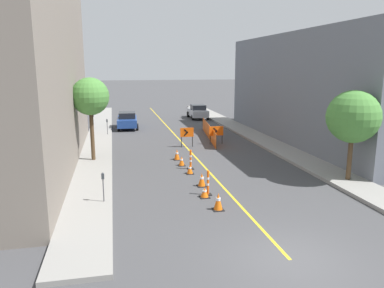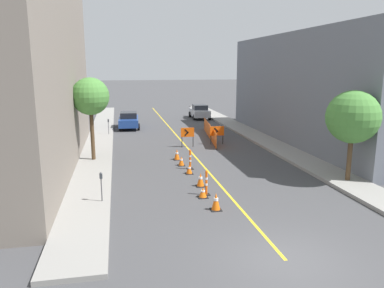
{
  "view_description": "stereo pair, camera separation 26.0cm",
  "coord_description": "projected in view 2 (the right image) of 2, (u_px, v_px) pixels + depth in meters",
  "views": [
    {
      "loc": [
        -5.19,
        -9.77,
        5.92
      ],
      "look_at": [
        -0.34,
        13.18,
        1.0
      ],
      "focal_mm": 35.0,
      "sensor_mm": 36.0,
      "label": 1
    },
    {
      "loc": [
        -4.94,
        -9.82,
        5.92
      ],
      "look_at": [
        -0.34,
        13.18,
        1.0
      ],
      "focal_mm": 35.0,
      "sensor_mm": 36.0,
      "label": 2
    }
  ],
  "objects": [
    {
      "name": "delineator_post_front",
      "position": [
        206.0,
        184.0,
        17.37
      ],
      "size": [
        0.33,
        0.33,
        1.19
      ],
      "color": "black",
      "rests_on": "ground_plane"
    },
    {
      "name": "parking_meter_near_curb",
      "position": [
        101.0,
        181.0,
        16.0
      ],
      "size": [
        0.12,
        0.11,
        1.29
      ],
      "color": "#4C4C51",
      "rests_on": "sidewalk_left"
    },
    {
      "name": "sidewalk_right",
      "position": [
        247.0,
        132.0,
        33.74
      ],
      "size": [
        2.04,
        43.63,
        0.18
      ],
      "color": "gray",
      "rests_on": "ground_plane"
    },
    {
      "name": "building_facade_left",
      "position": [
        16.0,
        62.0,
        21.12
      ],
      "size": [
        6.0,
        21.58,
        12.21
      ],
      "color": "slate",
      "rests_on": "ground_plane"
    },
    {
      "name": "sidewalk_left",
      "position": [
        101.0,
        137.0,
        31.27
      ],
      "size": [
        2.04,
        43.63,
        0.18
      ],
      "color": "gray",
      "rests_on": "ground_plane"
    },
    {
      "name": "safety_mesh_fence",
      "position": [
        210.0,
        132.0,
        31.04
      ],
      "size": [
        1.18,
        8.88,
        1.13
      ],
      "rotation": [
        0.0,
        0.0,
        1.44
      ],
      "color": "#EF560C",
      "rests_on": "ground_plane"
    },
    {
      "name": "parking_meter_far_curb",
      "position": [
        108.0,
        123.0,
        31.79
      ],
      "size": [
        0.12,
        0.11,
        1.32
      ],
      "color": "#4C4C51",
      "rests_on": "sidewalk_left"
    },
    {
      "name": "traffic_cone_farthest",
      "position": [
        177.0,
        155.0,
        23.97
      ],
      "size": [
        0.45,
        0.45,
        0.69
      ],
      "color": "black",
      "rests_on": "ground_plane"
    },
    {
      "name": "street_tree_left_near",
      "position": [
        90.0,
        97.0,
        22.62
      ],
      "size": [
        2.28,
        2.28,
        5.07
      ],
      "color": "#4C3823",
      "rests_on": "sidewalk_left"
    },
    {
      "name": "traffic_cone_nearest",
      "position": [
        216.0,
        202.0,
        15.58
      ],
      "size": [
        0.46,
        0.46,
        0.75
      ],
      "color": "black",
      "rests_on": "ground_plane"
    },
    {
      "name": "street_tree_right_near",
      "position": [
        353.0,
        117.0,
        18.56
      ],
      "size": [
        2.64,
        2.64,
        4.58
      ],
      "color": "#4C3823",
      "rests_on": "sidewalk_right"
    },
    {
      "name": "delineator_post_rear",
      "position": [
        190.0,
        161.0,
        21.75
      ],
      "size": [
        0.37,
        0.37,
        1.16
      ],
      "color": "black",
      "rests_on": "ground_plane"
    },
    {
      "name": "traffic_cone_fifth",
      "position": [
        181.0,
        161.0,
        22.56
      ],
      "size": [
        0.43,
        0.43,
        0.58
      ],
      "color": "black",
      "rests_on": "ground_plane"
    },
    {
      "name": "arrow_barricade_secondary",
      "position": [
        217.0,
        132.0,
        28.58
      ],
      "size": [
        1.12,
        0.12,
        1.39
      ],
      "rotation": [
        0.0,
        0.0,
        0.05
      ],
      "color": "#EF560C",
      "rests_on": "ground_plane"
    },
    {
      "name": "lane_stripe",
      "position": [
        176.0,
        135.0,
        32.52
      ],
      "size": [
        0.12,
        43.63,
        0.01
      ],
      "color": "gold",
      "rests_on": "ground_plane"
    },
    {
      "name": "arrow_barricade_primary",
      "position": [
        187.0,
        133.0,
        27.55
      ],
      "size": [
        0.99,
        0.11,
        1.45
      ],
      "rotation": [
        0.0,
        0.0,
        -0.04
      ],
      "color": "#EF560C",
      "rests_on": "ground_plane"
    },
    {
      "name": "parked_car_curb_mid",
      "position": [
        200.0,
        111.0,
        42.71
      ],
      "size": [
        1.98,
        4.37,
        1.59
      ],
      "rotation": [
        0.0,
        0.0,
        -0.04
      ],
      "color": "#B7B7BC",
      "rests_on": "ground_plane"
    },
    {
      "name": "traffic_cone_second",
      "position": [
        203.0,
        192.0,
        17.1
      ],
      "size": [
        0.45,
        0.45,
        0.48
      ],
      "color": "black",
      "rests_on": "ground_plane"
    },
    {
      "name": "building_facade_right",
      "position": [
        318.0,
        89.0,
        29.14
      ],
      "size": [
        6.0,
        22.24,
        8.33
      ],
      "color": "slate",
      "rests_on": "ground_plane"
    },
    {
      "name": "traffic_cone_third",
      "position": [
        201.0,
        180.0,
        18.67
      ],
      "size": [
        0.46,
        0.46,
        0.68
      ],
      "color": "black",
      "rests_on": "ground_plane"
    },
    {
      "name": "ground_plane",
      "position": [
        286.0,
        261.0,
        11.59
      ],
      "size": [
        300.0,
        300.0,
        0.0
      ],
      "primitive_type": "plane",
      "color": "#424244"
    },
    {
      "name": "parked_car_curb_near",
      "position": [
        129.0,
        120.0,
        35.91
      ],
      "size": [
        2.01,
        4.38,
        1.59
      ],
      "rotation": [
        0.0,
        0.0,
        -0.05
      ],
      "color": "navy",
      "rests_on": "ground_plane"
    },
    {
      "name": "traffic_cone_fourth",
      "position": [
        189.0,
        169.0,
        20.84
      ],
      "size": [
        0.42,
        0.42,
        0.53
      ],
      "color": "black",
      "rests_on": "ground_plane"
    }
  ]
}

